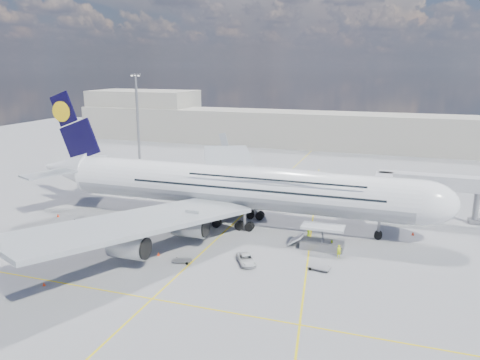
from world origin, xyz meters
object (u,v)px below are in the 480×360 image
(cone_wing_left_inner, at_px, (235,203))
(cone_tail, at_px, (58,215))
(dolly_row_c, at_px, (125,246))
(cone_wing_right_outer, at_px, (44,284))
(dolly_row_a, at_px, (85,220))
(crew_tug, at_px, (149,248))
(baggage_tug, at_px, (197,231))
(cargo_loader, at_px, (321,241))
(light_mast, at_px, (138,120))
(crew_nose, at_px, (339,251))
(cone_wing_left_outer, at_px, (224,185))
(crew_wing, at_px, (79,241))
(catering_truck_outer, at_px, (211,173))
(cone_wing_right_inner, at_px, (158,254))
(dolly_nose_far, at_px, (319,267))
(dolly_back, at_px, (131,225))
(crew_loader, at_px, (332,245))
(dolly_row_b, at_px, (53,247))
(dolly_nose_near, at_px, (182,260))
(service_van, at_px, (246,259))
(crew_van, at_px, (309,232))
(cone_nose, at_px, (413,233))
(catering_truck_inner, at_px, (259,189))
(jet_bridge, at_px, (412,185))
(airliner, at_px, (236,186))

(cone_wing_left_inner, height_order, cone_tail, cone_tail)
(dolly_row_c, relative_size, cone_wing_right_outer, 6.08)
(dolly_row_a, relative_size, crew_tug, 2.09)
(baggage_tug, height_order, cone_tail, baggage_tug)
(crew_tug, bearing_deg, cargo_loader, 19.95)
(light_mast, distance_m, cone_wing_left_inner, 45.19)
(crew_nose, height_order, cone_wing_left_outer, crew_nose)
(crew_nose, bearing_deg, cone_tail, 141.83)
(crew_wing, bearing_deg, catering_truck_outer, 30.42)
(dolly_row_a, distance_m, cone_wing_right_inner, 22.42)
(crew_nose, bearing_deg, crew_tug, 159.83)
(cone_wing_left_outer, bearing_deg, cargo_loader, -47.76)
(dolly_nose_far, distance_m, catering_truck_outer, 55.98)
(crew_tug, bearing_deg, cone_tail, 155.25)
(cargo_loader, relative_size, crew_tug, 4.97)
(cone_wing_right_inner, height_order, cone_tail, cone_tail)
(dolly_back, xyz_separation_m, crew_loader, (33.80, 2.73, -0.37))
(dolly_row_b, relative_size, crew_wing, 1.79)
(dolly_row_a, relative_size, crew_loader, 2.40)
(dolly_row_a, xyz_separation_m, crew_nose, (45.82, -1.59, 0.58))
(dolly_row_a, bearing_deg, dolly_row_b, -65.14)
(dolly_nose_near, bearing_deg, cargo_loader, 17.46)
(catering_truck_outer, relative_size, crew_nose, 3.35)
(crew_loader, bearing_deg, dolly_row_b, -140.32)
(service_van, bearing_deg, cargo_loader, 14.68)
(baggage_tug, relative_size, crew_van, 1.68)
(dolly_row_c, xyz_separation_m, cone_wing_right_inner, (6.44, -1.03, -0.04))
(dolly_back, height_order, cone_nose, dolly_back)
(catering_truck_inner, bearing_deg, cone_wing_right_outer, -125.65)
(jet_bridge, distance_m, crew_loader, 22.16)
(crew_nose, bearing_deg, crew_wing, 157.19)
(airliner, relative_size, cargo_loader, 9.28)
(crew_tug, height_order, cone_nose, crew_tug)
(crew_loader, bearing_deg, light_mast, 162.97)
(catering_truck_outer, bearing_deg, dolly_back, -57.51)
(crew_van, xyz_separation_m, cone_nose, (16.33, 6.85, -0.67))
(catering_truck_inner, xyz_separation_m, cone_wing_right_outer, (-14.19, -49.47, -1.43))
(service_van, relative_size, cone_wing_right_outer, 9.33)
(crew_loader, relative_size, cone_wing_right_inner, 2.57)
(cone_tail, bearing_deg, cone_wing_left_inner, 33.31)
(airliner, relative_size, cone_wing_right_outer, 157.80)
(crew_nose, height_order, cone_tail, crew_nose)
(dolly_nose_near, xyz_separation_m, crew_tug, (-6.22, 1.54, 0.55))
(jet_bridge, distance_m, crew_wing, 57.56)
(light_mast, height_order, cone_nose, light_mast)
(dolly_row_b, distance_m, catering_truck_outer, 51.59)
(cargo_loader, xyz_separation_m, dolly_nose_near, (-18.15, -11.88, -0.95))
(crew_tug, bearing_deg, cone_nose, 25.95)
(dolly_back, xyz_separation_m, cone_wing_left_outer, (4.32, 33.38, -0.84))
(dolly_row_c, xyz_separation_m, service_van, (19.74, 0.44, 0.32))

